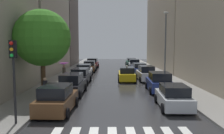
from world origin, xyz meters
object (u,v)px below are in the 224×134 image
(parked_car_left_second, at_px, (72,85))
(taxi_midroad, at_px, (127,74))
(parked_car_right_second, at_px, (159,83))
(parked_car_left_fifth, at_px, (90,66))
(parked_car_left_third, at_px, (81,76))
(pedestrian_foreground, at_px, (64,68))
(parked_car_left_nearest, at_px, (57,99))
(parked_car_right_nearest, at_px, (173,97))
(parked_car_right_third, at_px, (146,74))
(parked_car_right_fifth, at_px, (134,64))
(parked_car_right_sixth, at_px, (131,62))
(parked_car_left_fourth, at_px, (84,71))
(pedestrian_by_kerb, at_px, (45,88))
(parked_car_right_fourth, at_px, (139,69))
(traffic_light_left_corner, at_px, (13,63))
(parked_car_left_sixth, at_px, (93,63))
(street_tree_left, at_px, (42,38))
(lamp_post_right, at_px, (165,42))

(parked_car_left_second, distance_m, taxi_midroad, 9.21)
(parked_car_right_second, bearing_deg, parked_car_left_second, 99.67)
(parked_car_left_second, relative_size, parked_car_left_fifth, 1.10)
(parked_car_left_second, relative_size, parked_car_left_third, 1.03)
(parked_car_right_second, height_order, pedestrian_foreground, pedestrian_foreground)
(parked_car_left_fifth, relative_size, taxi_midroad, 0.98)
(parked_car_left_nearest, height_order, pedestrian_foreground, pedestrian_foreground)
(parked_car_right_nearest, xyz_separation_m, parked_car_right_third, (0.06, 11.98, 0.09))
(parked_car_right_fifth, bearing_deg, parked_car_right_third, -177.66)
(parked_car_left_second, relative_size, parked_car_right_nearest, 1.17)
(parked_car_right_second, xyz_separation_m, parked_car_right_sixth, (-0.01, 26.63, -0.10))
(taxi_midroad, bearing_deg, parked_car_left_nearest, 158.89)
(parked_car_right_nearest, bearing_deg, parked_car_right_third, 2.23)
(parked_car_left_fourth, relative_size, pedestrian_by_kerb, 2.86)
(parked_car_left_nearest, relative_size, parked_car_right_fourth, 0.94)
(parked_car_left_fifth, bearing_deg, taxi_midroad, -151.03)
(parked_car_right_fifth, distance_m, pedestrian_by_kerb, 25.10)
(parked_car_right_fourth, bearing_deg, parked_car_left_fourth, 109.69)
(parked_car_right_second, distance_m, parked_car_right_fourth, 13.30)
(taxi_midroad, bearing_deg, parked_car_right_second, -157.36)
(parked_car_left_second, xyz_separation_m, traffic_light_left_corner, (-1.66, -7.77, 2.45))
(parked_car_left_second, xyz_separation_m, parked_car_left_fifth, (0.03, 17.23, -0.04))
(parked_car_right_sixth, distance_m, pedestrian_foreground, 24.13)
(parked_car_left_nearest, xyz_separation_m, pedestrian_by_kerb, (-1.54, 2.88, 0.20))
(parked_car_right_fifth, distance_m, pedestrian_foreground, 18.06)
(parked_car_left_fifth, distance_m, pedestrian_by_kerb, 19.65)
(parked_car_right_third, xyz_separation_m, traffic_light_left_corner, (-9.22, -15.40, 2.46))
(parked_car_left_sixth, distance_m, parked_car_right_sixth, 8.97)
(street_tree_left, bearing_deg, parked_car_left_sixth, 84.42)
(parked_car_right_sixth, xyz_separation_m, taxi_midroad, (-2.47, -20.19, 0.04))
(parked_car_right_third, relative_size, parked_car_right_sixth, 0.94)
(parked_car_left_second, bearing_deg, parked_car_right_third, -42.69)
(parked_car_right_third, bearing_deg, street_tree_left, 128.31)
(parked_car_left_sixth, height_order, pedestrian_by_kerb, pedestrian_by_kerb)
(parked_car_right_fifth, bearing_deg, parked_car_right_second, -177.08)
(parked_car_right_fourth, bearing_deg, parked_car_left_second, 150.20)
(parked_car_left_fourth, bearing_deg, taxi_midroad, -124.98)
(parked_car_left_fifth, relative_size, lamp_post_right, 0.57)
(parked_car_left_fourth, bearing_deg, street_tree_left, 169.74)
(pedestrian_by_kerb, bearing_deg, parked_car_left_second, -95.74)
(parked_car_left_nearest, distance_m, parked_car_right_sixth, 33.89)
(parked_car_left_nearest, bearing_deg, taxi_midroad, -19.93)
(parked_car_right_nearest, distance_m, parked_car_right_sixth, 32.10)
(parked_car_left_third, relative_size, parked_car_right_sixth, 0.97)
(parked_car_left_second, relative_size, lamp_post_right, 0.63)
(parked_car_left_nearest, height_order, parked_car_right_nearest, parked_car_left_nearest)
(parked_car_left_second, height_order, parked_car_right_fourth, parked_car_left_second)
(parked_car_left_nearest, relative_size, street_tree_left, 0.61)
(parked_car_right_sixth, height_order, pedestrian_by_kerb, pedestrian_by_kerb)
(parked_car_left_fourth, distance_m, parked_car_right_fourth, 8.41)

